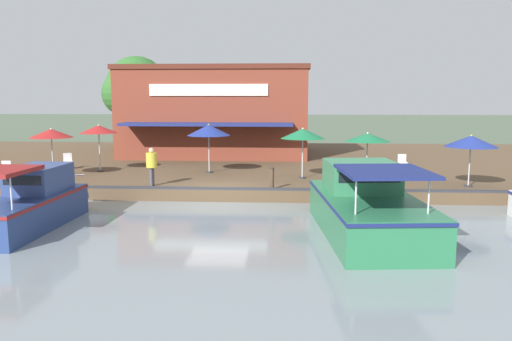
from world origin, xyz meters
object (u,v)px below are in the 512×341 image
Objects in this scene: cafe_chair_back_row_seat at (402,161)px; motorboat_far_downstream at (363,204)px; cafe_chair_mid_patio at (68,160)px; person_mid_patio at (152,162)px; patio_umbrella_far_corner at (471,141)px; cafe_chair_beside_entrance at (5,169)px; patio_umbrella_mid_patio_left at (303,134)px; patio_umbrella_mid_patio_right at (51,133)px; motorboat_nearest_quay at (36,202)px; tree_behind_restaurant at (134,89)px; waterfront_restaurant at (218,111)px; patio_umbrella_back_row at (209,130)px; patio_umbrella_near_quay_edge at (368,138)px; mooring_post at (272,178)px; patio_umbrella_by_entrance at (99,129)px.

motorboat_far_downstream is (10.29, -3.63, -0.17)m from cafe_chair_back_row_seat.
cafe_chair_mid_patio is 0.50× the size of person_mid_patio.
cafe_chair_beside_entrance is (-0.83, -21.47, -1.52)m from patio_umbrella_far_corner.
patio_umbrella_mid_patio_left reaches higher than patio_umbrella_mid_patio_right.
tree_behind_restaurant is (-21.94, -3.18, 4.25)m from motorboat_nearest_quay.
waterfront_restaurant reaches higher than patio_umbrella_mid_patio_left.
motorboat_far_downstream is (7.00, 14.07, -1.83)m from patio_umbrella_mid_patio_right.
patio_umbrella_mid_patio_left is at bearing 72.62° from patio_umbrella_back_row.
patio_umbrella_far_corner is 21.54m from cafe_chair_beside_entrance.
patio_umbrella_near_quay_edge is 8.21m from patio_umbrella_back_row.
person_mid_patio is 0.21× the size of motorboat_far_downstream.
person_mid_patio reaches higher than cafe_chair_mid_patio.
person_mid_patio is at bearing 50.52° from cafe_chair_mid_patio.
waterfront_restaurant is 13.31m from person_mid_patio.
person_mid_patio is (3.99, -1.92, -1.15)m from patio_umbrella_back_row.
waterfront_restaurant is 13.15× the size of mooring_post.
cafe_chair_mid_patio is 12.58m from mooring_post.
person_mid_patio is 5.70m from motorboat_nearest_quay.
patio_umbrella_near_quay_edge is 22.52m from tree_behind_restaurant.
person_mid_patio is at bearing -25.73° from patio_umbrella_back_row.
waterfront_restaurant is at bearing 61.28° from tree_behind_restaurant.
patio_umbrella_back_row is at bearing 31.10° from tree_behind_restaurant.
patio_umbrella_near_quay_edge is 0.29× the size of motorboat_far_downstream.
patio_umbrella_mid_patio_left is 1.07× the size of patio_umbrella_far_corner.
patio_umbrella_by_entrance reaches higher than cafe_chair_back_row_seat.
patio_umbrella_near_quay_edge is at bearing 114.98° from motorboat_nearest_quay.
mooring_post is at bearing 37.19° from patio_umbrella_back_row.
patio_umbrella_back_row reaches higher than patio_umbrella_mid_patio_left.
patio_umbrella_back_row is 1.03× the size of patio_umbrella_mid_patio_left.
person_mid_patio is at bearing 43.50° from patio_umbrella_by_entrance.
cafe_chair_beside_entrance is 13.03m from mooring_post.
waterfront_restaurant is 7.24× the size of person_mid_patio.
patio_umbrella_far_corner is 20.45m from cafe_chair_mid_patio.
patio_umbrella_by_entrance reaches higher than motorboat_far_downstream.
cafe_chair_beside_entrance is 1.00× the size of cafe_chair_back_row_seat.
cafe_chair_back_row_seat is at bearing 150.77° from patio_umbrella_near_quay_edge.
cafe_chair_mid_patio is (-2.72, -0.47, -1.66)m from patio_umbrella_mid_patio_right.
patio_umbrella_back_row is at bearing 154.27° from person_mid_patio.
patio_umbrella_near_quay_edge is 0.95× the size of patio_umbrella_by_entrance.
patio_umbrella_mid_patio_right is 0.97× the size of patio_umbrella_by_entrance.
motorboat_far_downstream is 1.14× the size of tree_behind_restaurant.
motorboat_nearest_quay is at bearing -12.35° from waterfront_restaurant.
patio_umbrella_mid_patio_right reaches higher than person_mid_patio.
patio_umbrella_by_entrance is (-0.12, -5.82, 0.01)m from patio_umbrella_back_row.
patio_umbrella_by_entrance is at bearing -84.93° from cafe_chair_back_row_seat.
patio_umbrella_mid_patio_left is 0.35× the size of tree_behind_restaurant.
waterfront_restaurant reaches higher than person_mid_patio.
patio_umbrella_by_entrance is 15.37m from motorboat_far_downstream.
waterfront_restaurant is 10.37m from patio_umbrella_by_entrance.
cafe_chair_beside_entrance is 0.91× the size of mooring_post.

